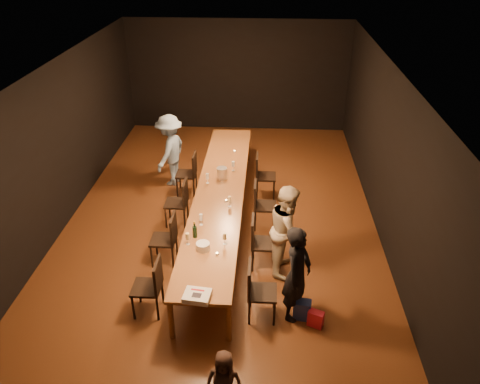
# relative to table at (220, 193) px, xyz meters

# --- Properties ---
(ground) EXTENTS (10.00, 10.00, 0.00)m
(ground) POSITION_rel_table_xyz_m (0.00, 0.00, -0.70)
(ground) COLOR #421F10
(ground) RESTS_ON ground
(room_shell) EXTENTS (6.04, 10.04, 3.02)m
(room_shell) POSITION_rel_table_xyz_m (0.00, 0.00, 1.38)
(room_shell) COLOR black
(room_shell) RESTS_ON ground
(table) EXTENTS (0.90, 6.00, 0.75)m
(table) POSITION_rel_table_xyz_m (0.00, 0.00, 0.00)
(table) COLOR brown
(table) RESTS_ON ground
(chair_right_0) EXTENTS (0.42, 0.42, 0.93)m
(chair_right_0) POSITION_rel_table_xyz_m (0.85, -2.40, -0.24)
(chair_right_0) COLOR black
(chair_right_0) RESTS_ON ground
(chair_right_1) EXTENTS (0.42, 0.42, 0.93)m
(chair_right_1) POSITION_rel_table_xyz_m (0.85, -1.20, -0.24)
(chair_right_1) COLOR black
(chair_right_1) RESTS_ON ground
(chair_right_2) EXTENTS (0.42, 0.42, 0.93)m
(chair_right_2) POSITION_rel_table_xyz_m (0.85, 0.00, -0.24)
(chair_right_2) COLOR black
(chair_right_2) RESTS_ON ground
(chair_right_3) EXTENTS (0.42, 0.42, 0.93)m
(chair_right_3) POSITION_rel_table_xyz_m (0.85, 1.20, -0.24)
(chair_right_3) COLOR black
(chair_right_3) RESTS_ON ground
(chair_left_0) EXTENTS (0.42, 0.42, 0.93)m
(chair_left_0) POSITION_rel_table_xyz_m (-0.85, -2.40, -0.24)
(chair_left_0) COLOR black
(chair_left_0) RESTS_ON ground
(chair_left_1) EXTENTS (0.42, 0.42, 0.93)m
(chair_left_1) POSITION_rel_table_xyz_m (-0.85, -1.20, -0.24)
(chair_left_1) COLOR black
(chair_left_1) RESTS_ON ground
(chair_left_2) EXTENTS (0.42, 0.42, 0.93)m
(chair_left_2) POSITION_rel_table_xyz_m (-0.85, 0.00, -0.24)
(chair_left_2) COLOR black
(chair_left_2) RESTS_ON ground
(chair_left_3) EXTENTS (0.42, 0.42, 0.93)m
(chair_left_3) POSITION_rel_table_xyz_m (-0.85, 1.20, -0.24)
(chair_left_3) COLOR black
(chair_left_3) RESTS_ON ground
(woman_birthday) EXTENTS (0.56, 0.66, 1.53)m
(woman_birthday) POSITION_rel_table_xyz_m (1.34, -2.33, 0.06)
(woman_birthday) COLOR black
(woman_birthday) RESTS_ON ground
(woman_tan) EXTENTS (0.67, 0.83, 1.58)m
(woman_tan) POSITION_rel_table_xyz_m (1.23, -1.26, 0.09)
(woman_tan) COLOR beige
(woman_tan) RESTS_ON ground
(man_blue) EXTENTS (0.84, 1.16, 1.60)m
(man_blue) POSITION_rel_table_xyz_m (-1.25, 1.62, 0.10)
(man_blue) COLOR #7F9FC4
(man_blue) RESTS_ON ground
(child) EXTENTS (0.46, 0.31, 0.91)m
(child) POSITION_rel_table_xyz_m (0.44, -3.96, -0.25)
(child) COLOR #462E27
(child) RESTS_ON ground
(gift_bag_red) EXTENTS (0.25, 0.20, 0.26)m
(gift_bag_red) POSITION_rel_table_xyz_m (1.63, -2.55, -0.57)
(gift_bag_red) COLOR red
(gift_bag_red) RESTS_ON ground
(gift_bag_blue) EXTENTS (0.27, 0.21, 0.31)m
(gift_bag_blue) POSITION_rel_table_xyz_m (1.44, -2.40, -0.55)
(gift_bag_blue) COLOR #253CA0
(gift_bag_blue) RESTS_ON ground
(birthday_cake) EXTENTS (0.38, 0.32, 0.08)m
(birthday_cake) POSITION_rel_table_xyz_m (-0.02, -2.90, 0.09)
(birthday_cake) COLOR white
(birthday_cake) RESTS_ON table
(plate_stack) EXTENTS (0.25, 0.25, 0.12)m
(plate_stack) POSITION_rel_table_xyz_m (-0.08, -1.82, 0.11)
(plate_stack) COLOR white
(plate_stack) RESTS_ON table
(champagne_bottle) EXTENTS (0.07, 0.07, 0.30)m
(champagne_bottle) POSITION_rel_table_xyz_m (-0.25, -1.51, 0.20)
(champagne_bottle) COLOR black
(champagne_bottle) RESTS_ON table
(ice_bucket) EXTENTS (0.23, 0.23, 0.23)m
(ice_bucket) POSITION_rel_table_xyz_m (-0.01, 0.50, 0.16)
(ice_bucket) COLOR silver
(ice_bucket) RESTS_ON table
(wineglass_0) EXTENTS (0.06, 0.06, 0.21)m
(wineglass_0) POSITION_rel_table_xyz_m (-0.33, -1.70, 0.15)
(wineglass_0) COLOR beige
(wineglass_0) RESTS_ON table
(wineglass_1) EXTENTS (0.06, 0.06, 0.21)m
(wineglass_1) POSITION_rel_table_xyz_m (0.24, -1.67, 0.15)
(wineglass_1) COLOR beige
(wineglass_1) RESTS_ON table
(wineglass_2) EXTENTS (0.06, 0.06, 0.21)m
(wineglass_2) POSITION_rel_table_xyz_m (-0.20, -1.15, 0.15)
(wineglass_2) COLOR silver
(wineglass_2) RESTS_ON table
(wineglass_3) EXTENTS (0.06, 0.06, 0.21)m
(wineglass_3) POSITION_rel_table_xyz_m (0.23, -0.55, 0.15)
(wineglass_3) COLOR beige
(wineglass_3) RESTS_ON table
(wineglass_4) EXTENTS (0.06, 0.06, 0.21)m
(wineglass_4) POSITION_rel_table_xyz_m (-0.27, 0.29, 0.15)
(wineglass_4) COLOR silver
(wineglass_4) RESTS_ON table
(wineglass_5) EXTENTS (0.06, 0.06, 0.21)m
(wineglass_5) POSITION_rel_table_xyz_m (0.19, 0.84, 0.15)
(wineglass_5) COLOR silver
(wineglass_5) RESTS_ON table
(tealight_near) EXTENTS (0.05, 0.05, 0.03)m
(tealight_near) POSITION_rel_table_xyz_m (0.15, -1.94, 0.06)
(tealight_near) COLOR #B2B7B2
(tealight_near) RESTS_ON table
(tealight_mid) EXTENTS (0.05, 0.05, 0.03)m
(tealight_mid) POSITION_rel_table_xyz_m (0.15, -0.37, 0.06)
(tealight_mid) COLOR #B2B7B2
(tealight_mid) RESTS_ON table
(tealight_far) EXTENTS (0.05, 0.05, 0.03)m
(tealight_far) POSITION_rel_table_xyz_m (0.15, 1.74, 0.06)
(tealight_far) COLOR #B2B7B2
(tealight_far) RESTS_ON table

